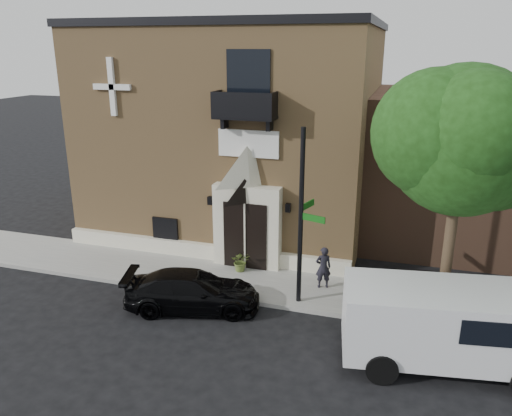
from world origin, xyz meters
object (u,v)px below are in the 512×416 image
at_px(cargo_van, 456,325).
at_px(pedestrian_near, 323,267).
at_px(street_sign, 302,218).
at_px(black_sedan, 192,291).
at_px(dumpster, 428,296).
at_px(fire_hydrant, 411,308).

height_order(cargo_van, pedestrian_near, cargo_van).
distance_m(cargo_van, street_sign, 5.44).
bearing_deg(cargo_van, pedestrian_near, 132.65).
relative_size(black_sedan, pedestrian_near, 2.90).
distance_m(dumpster, pedestrian_near, 3.61).
distance_m(street_sign, pedestrian_near, 2.56).
relative_size(black_sedan, dumpster, 2.18).
height_order(black_sedan, cargo_van, cargo_van).
bearing_deg(cargo_van, black_sedan, 165.63).
xyz_separation_m(black_sedan, street_sign, (3.31, 1.29, 2.45)).
bearing_deg(fire_hydrant, street_sign, 176.46).
bearing_deg(street_sign, fire_hydrant, 13.45).
distance_m(black_sedan, cargo_van, 8.06).
bearing_deg(black_sedan, street_sign, -83.68).
height_order(cargo_van, street_sign, street_sign).
relative_size(street_sign, fire_hydrant, 6.88).
bearing_deg(cargo_van, street_sign, 147.39).
xyz_separation_m(street_sign, pedestrian_near, (0.58, 1.21, -2.18)).
relative_size(cargo_van, pedestrian_near, 3.80).
relative_size(fire_hydrant, pedestrian_near, 0.56).
relative_size(cargo_van, street_sign, 0.99).
bearing_deg(cargo_van, dumpster, 95.39).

